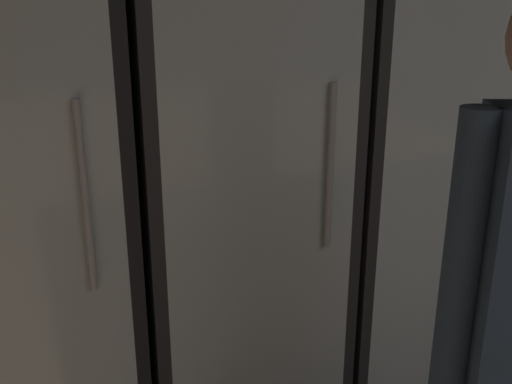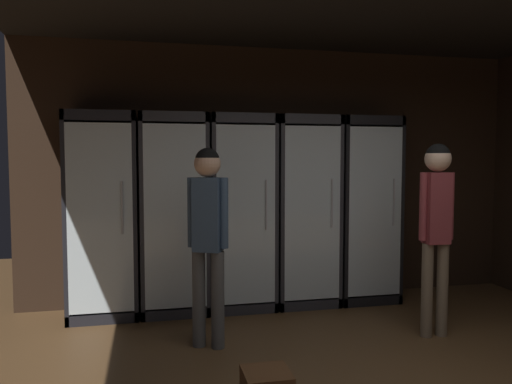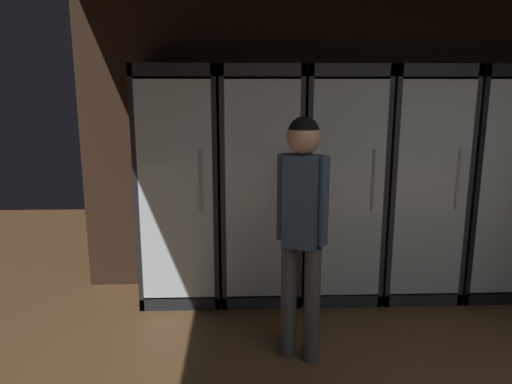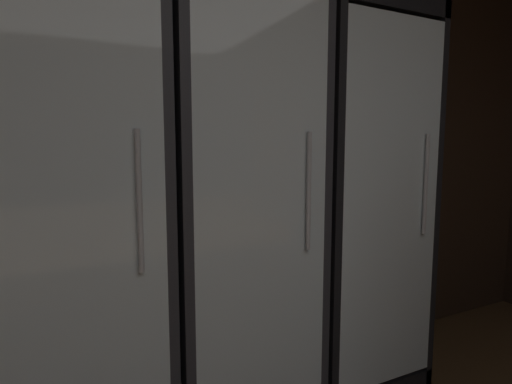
{
  "view_description": "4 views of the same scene",
  "coord_description": "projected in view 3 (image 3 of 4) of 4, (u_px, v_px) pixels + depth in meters",
  "views": [
    {
      "loc": [
        -2.02,
        0.97,
        1.61
      ],
      "look_at": [
        -1.44,
        2.35,
        1.1
      ],
      "focal_mm": 41.31,
      "sensor_mm": 36.0,
      "label": 1
    },
    {
      "loc": [
        -1.64,
        -2.36,
        1.57
      ],
      "look_at": [
        -0.56,
        2.55,
        1.24
      ],
      "focal_mm": 34.55,
      "sensor_mm": 36.0,
      "label": 2
    },
    {
      "loc": [
        -1.58,
        -1.33,
        1.82
      ],
      "look_at": [
        -1.44,
        2.36,
        1.03
      ],
      "focal_mm": 33.38,
      "sensor_mm": 36.0,
      "label": 3
    },
    {
      "loc": [
        -0.73,
        1.0,
        1.31
      ],
      "look_at": [
        -0.02,
        2.44,
        1.13
      ],
      "focal_mm": 28.26,
      "sensor_mm": 36.0,
      "label": 4
    }
  ],
  "objects": [
    {
      "name": "wall_back",
      "position": [
        408.0,
        137.0,
        4.41
      ],
      "size": [
        6.0,
        0.06,
        2.8
      ],
      "primitive_type": "cube",
      "color": "black",
      "rests_on": "ground"
    },
    {
      "name": "cooler_far_left",
      "position": [
        180.0,
        189.0,
        4.13
      ],
      "size": [
        0.67,
        0.58,
        2.03
      ],
      "color": "black",
      "rests_on": "ground"
    },
    {
      "name": "cooler_left",
      "position": [
        260.0,
        187.0,
        4.16
      ],
      "size": [
        0.67,
        0.58,
        2.03
      ],
      "color": "#2B2B30",
      "rests_on": "ground"
    },
    {
      "name": "cooler_center",
      "position": [
        339.0,
        187.0,
        4.19
      ],
      "size": [
        0.67,
        0.58,
        2.03
      ],
      "color": "#2B2B30",
      "rests_on": "ground"
    },
    {
      "name": "cooler_right",
      "position": [
        417.0,
        186.0,
        4.21
      ],
      "size": [
        0.67,
        0.58,
        2.03
      ],
      "color": "#2B2B30",
      "rests_on": "ground"
    },
    {
      "name": "cooler_far_right",
      "position": [
        494.0,
        187.0,
        4.24
      ],
      "size": [
        0.67,
        0.58,
        2.03
      ],
      "color": "black",
      "rests_on": "ground"
    },
    {
      "name": "shopper_near",
      "position": [
        302.0,
        214.0,
        3.11
      ],
      "size": [
        0.32,
        0.25,
        1.67
      ],
      "color": "#4C4C4C",
      "rests_on": "ground"
    }
  ]
}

